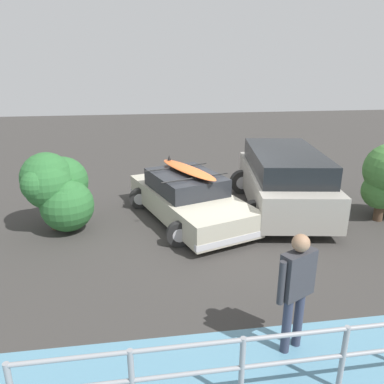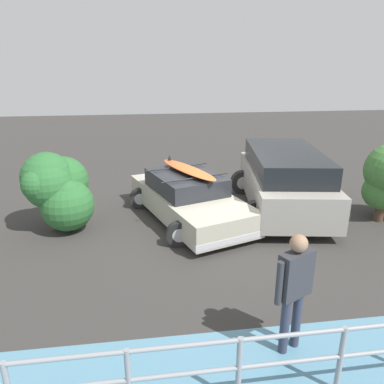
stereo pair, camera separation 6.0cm
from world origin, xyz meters
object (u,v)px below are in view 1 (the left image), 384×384
(suv_car, at_px, (284,179))
(person_bystander, at_px, (297,283))
(sedan_car, at_px, (188,198))
(bush_near_left, at_px, (57,189))

(suv_car, height_order, person_bystander, person_bystander)
(sedan_car, height_order, bush_near_left, bush_near_left)
(sedan_car, bearing_deg, bush_near_left, 3.87)
(person_bystander, bearing_deg, suv_car, -109.69)
(bush_near_left, bearing_deg, person_bystander, 130.31)
(sedan_car, bearing_deg, suv_car, -173.94)
(sedan_car, bearing_deg, person_bystander, 99.40)
(person_bystander, distance_m, bush_near_left, 6.24)
(suv_car, relative_size, person_bystander, 2.68)
(suv_car, bearing_deg, sedan_car, 6.06)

